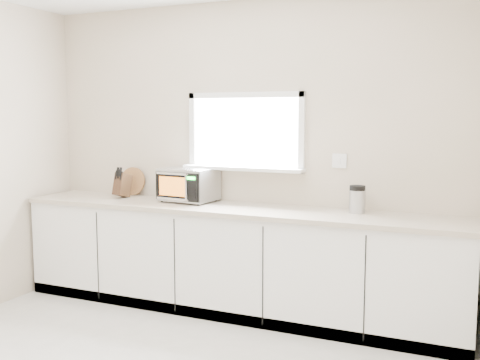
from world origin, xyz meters
The scene contains 7 objects.
back_wall centered at (0.00, 2.00, 1.36)m, with size 4.00×0.17×2.70m.
cabinets centered at (0.00, 1.70, 0.44)m, with size 3.92×0.60×0.88m, color white.
countertop centered at (0.00, 1.69, 0.90)m, with size 3.92×0.64×0.04m, color #BBB29A.
microwave centered at (-0.48, 1.81, 1.08)m, with size 0.50×0.43×0.30m.
knife_block centered at (-1.17, 1.76, 1.05)m, with size 0.11×0.21×0.29m.
cutting_board centered at (-1.18, 1.94, 1.06)m, with size 0.28×0.28×0.02m, color olive.
coffee_grinder centered at (1.04, 1.83, 1.03)m, with size 0.15×0.15×0.23m.
Camera 1 is at (1.97, -2.61, 1.70)m, focal length 42.00 mm.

